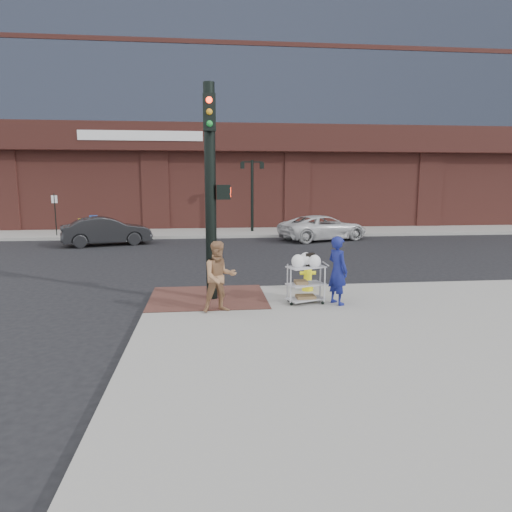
{
  "coord_description": "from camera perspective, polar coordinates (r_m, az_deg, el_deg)",
  "views": [
    {
      "loc": [
        -0.6,
        -9.97,
        2.93
      ],
      "look_at": [
        0.52,
        0.32,
        1.25
      ],
      "focal_mm": 32.0,
      "sensor_mm": 36.0,
      "label": 1
    }
  ],
  "objects": [
    {
      "name": "brick_curb_ramp",
      "position": [
        11.22,
        -6.03,
        -5.15
      ],
      "size": [
        2.8,
        2.4,
        0.01
      ],
      "primitive_type": "cube",
      "color": "#502E25",
      "rests_on": "sidewalk_near"
    },
    {
      "name": "pedestrian_tan",
      "position": [
        9.83,
        -4.59,
        -2.6
      ],
      "size": [
        0.87,
        0.74,
        1.54
      ],
      "primitive_type": "imported",
      "rotation": [
        0.0,
        0.0,
        0.24
      ],
      "color": "#9F704A",
      "rests_on": "sidewalk_near"
    },
    {
      "name": "minivan_white",
      "position": [
        23.53,
        8.41,
        3.52
      ],
      "size": [
        5.0,
        3.46,
        1.27
      ],
      "primitive_type": "imported",
      "rotation": [
        0.0,
        0.0,
        1.9
      ],
      "color": "silver",
      "rests_on": "ground"
    },
    {
      "name": "woman_blue",
      "position": [
        10.59,
        10.17,
        -1.77
      ],
      "size": [
        0.58,
        0.68,
        1.58
      ],
      "primitive_type": "imported",
      "rotation": [
        0.0,
        0.0,
        1.99
      ],
      "color": "navy",
      "rests_on": "sidewalk_near"
    },
    {
      "name": "fire_hydrant",
      "position": [
        11.86,
        6.5,
        -2.2
      ],
      "size": [
        0.41,
        0.29,
        0.87
      ],
      "color": "#FFF315",
      "rests_on": "sidewalk_near"
    },
    {
      "name": "newsbox_blue",
      "position": [
        26.47,
        -19.61,
        3.73
      ],
      "size": [
        0.49,
        0.46,
        0.99
      ],
      "primitive_type": "cube",
      "rotation": [
        0.0,
        0.0,
        0.24
      ],
      "color": "#1946A2",
      "rests_on": "sidewalk_far"
    },
    {
      "name": "sidewalk_far",
      "position": [
        44.06,
        11.16,
        5.33
      ],
      "size": [
        65.0,
        36.0,
        0.15
      ],
      "primitive_type": "cube",
      "color": "gray",
      "rests_on": "ground"
    },
    {
      "name": "bank_building",
      "position": [
        42.84,
        1.68,
        24.4
      ],
      "size": [
        42.0,
        26.0,
        28.0
      ],
      "primitive_type": "cube",
      "color": "brown",
      "rests_on": "sidewalk_far"
    },
    {
      "name": "utility_cart",
      "position": [
        10.61,
        6.25,
        -3.08
      ],
      "size": [
        0.95,
        0.73,
        1.17
      ],
      "color": "#ACACB1",
      "rests_on": "sidewalk_near"
    },
    {
      "name": "parking_sign",
      "position": [
        26.24,
        -23.79,
        4.77
      ],
      "size": [
        0.05,
        0.05,
        2.2
      ],
      "primitive_type": "cylinder",
      "color": "black",
      "rests_on": "sidewalk_far"
    },
    {
      "name": "ground",
      "position": [
        10.41,
        -2.66,
        -7.14
      ],
      "size": [
        220.0,
        220.0,
        0.0
      ],
      "primitive_type": "plane",
      "color": "black",
      "rests_on": "ground"
    },
    {
      "name": "traffic_signal_pole",
      "position": [
        10.74,
        -5.6,
        8.65
      ],
      "size": [
        0.61,
        0.51,
        5.0
      ],
      "color": "black",
      "rests_on": "sidewalk_near"
    },
    {
      "name": "newsbox_yellow",
      "position": [
        25.74,
        -20.79,
        3.42
      ],
      "size": [
        0.4,
        0.37,
        0.89
      ],
      "primitive_type": "cube",
      "rotation": [
        0.0,
        0.0,
        -0.09
      ],
      "color": "yellow",
      "rests_on": "sidewalk_far"
    },
    {
      "name": "lamp_post",
      "position": [
        26.1,
        -0.49,
        8.53
      ],
      "size": [
        1.32,
        0.22,
        4.0
      ],
      "color": "black",
      "rests_on": "sidewalk_far"
    },
    {
      "name": "sedan_dark",
      "position": [
        22.51,
        -18.17,
        2.99
      ],
      "size": [
        4.28,
        2.56,
        1.33
      ],
      "primitive_type": "imported",
      "rotation": [
        0.0,
        0.0,
        1.88
      ],
      "color": "black",
      "rests_on": "ground"
    }
  ]
}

